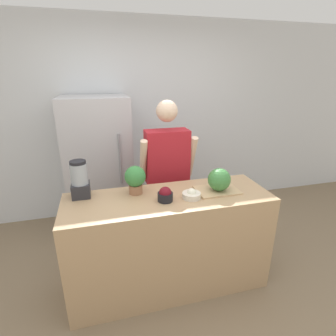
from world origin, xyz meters
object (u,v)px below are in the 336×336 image
(refrigerator, at_px, (99,165))
(blender, at_px, (80,180))
(person, at_px, (167,178))
(potted_plant, at_px, (135,178))
(bowl_cream, at_px, (191,195))
(bowl_cherries, at_px, (165,195))
(watermelon, at_px, (219,180))

(refrigerator, height_order, blender, refrigerator)
(person, height_order, potted_plant, person)
(blender, distance_m, potted_plant, 0.46)
(bowl_cream, xyz_separation_m, blender, (-0.90, 0.27, 0.12))
(person, relative_size, potted_plant, 6.67)
(person, relative_size, bowl_cherries, 13.19)
(bowl_cherries, relative_size, potted_plant, 0.51)
(bowl_cherries, bearing_deg, refrigerator, 111.22)
(refrigerator, distance_m, person, 0.96)
(refrigerator, relative_size, blender, 5.19)
(watermelon, height_order, potted_plant, potted_plant)
(refrigerator, relative_size, person, 1.00)
(blender, bearing_deg, person, 24.48)
(person, distance_m, watermelon, 0.70)
(blender, bearing_deg, bowl_cherries, -21.40)
(refrigerator, bearing_deg, watermelon, -51.20)
(bowl_cherries, bearing_deg, person, 73.92)
(bowl_cherries, xyz_separation_m, blender, (-0.67, 0.26, 0.10))
(person, xyz_separation_m, bowl_cream, (0.04, -0.66, 0.10))
(watermelon, distance_m, blender, 1.20)
(person, xyz_separation_m, watermelon, (0.32, -0.60, 0.18))
(bowl_cherries, bearing_deg, bowl_cream, -2.00)
(blender, xyz_separation_m, potted_plant, (0.46, -0.05, -0.01))
(watermelon, bearing_deg, refrigerator, 128.80)
(bowl_cherries, distance_m, bowl_cream, 0.23)
(blender, height_order, potted_plant, blender)
(person, relative_size, watermelon, 8.30)
(person, bearing_deg, blender, -155.52)
(bowl_cream, bearing_deg, person, 93.26)
(refrigerator, relative_size, watermelon, 8.28)
(person, height_order, blender, person)
(bowl_cream, xyz_separation_m, potted_plant, (-0.44, 0.22, 0.11))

